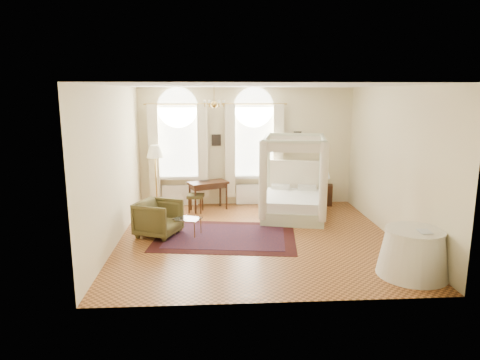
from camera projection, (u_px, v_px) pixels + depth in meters
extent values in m
plane|color=#AD6732|center=(256.00, 238.00, 9.49)|extent=(6.00, 6.00, 0.00)
plane|color=beige|center=(246.00, 147.00, 12.09)|extent=(6.00, 0.00, 6.00)
plane|color=beige|center=(278.00, 198.00, 6.22)|extent=(6.00, 0.00, 6.00)
plane|color=beige|center=(115.00, 166.00, 8.97)|extent=(0.00, 6.00, 6.00)
plane|color=beige|center=(394.00, 163.00, 9.34)|extent=(0.00, 6.00, 6.00)
plane|color=white|center=(258.00, 86.00, 8.82)|extent=(6.00, 6.00, 0.00)
cube|color=white|center=(179.00, 142.00, 11.91)|extent=(1.10, 0.04, 1.90)
cylinder|color=white|center=(178.00, 108.00, 11.72)|extent=(1.10, 0.04, 1.10)
cube|color=white|center=(179.00, 178.00, 12.03)|extent=(1.32, 0.24, 0.08)
cube|color=#EEE8C5|center=(154.00, 152.00, 11.76)|extent=(0.28, 0.14, 2.60)
cube|color=#EEE8C5|center=(203.00, 152.00, 11.84)|extent=(0.28, 0.14, 2.60)
cube|color=white|center=(180.00, 195.00, 12.15)|extent=(1.00, 0.12, 0.58)
cube|color=white|center=(254.00, 142.00, 12.04)|extent=(1.10, 0.04, 1.90)
cylinder|color=white|center=(254.00, 108.00, 11.85)|extent=(1.10, 0.04, 1.10)
cube|color=white|center=(254.00, 177.00, 12.15)|extent=(1.32, 0.24, 0.08)
cube|color=#EEE8C5|center=(230.00, 151.00, 11.89)|extent=(0.28, 0.14, 2.60)
cube|color=#EEE8C5|center=(278.00, 151.00, 11.97)|extent=(0.28, 0.14, 2.60)
cube|color=white|center=(253.00, 194.00, 12.28)|extent=(1.00, 0.12, 0.58)
cylinder|color=#AD8539|center=(214.00, 95.00, 9.98)|extent=(0.02, 0.02, 0.40)
sphere|color=#AD8539|center=(214.00, 105.00, 10.03)|extent=(0.16, 0.16, 0.16)
sphere|color=beige|center=(224.00, 102.00, 10.03)|extent=(0.07, 0.07, 0.07)
sphere|color=beige|center=(219.00, 101.00, 10.21)|extent=(0.07, 0.07, 0.07)
sphere|color=beige|center=(210.00, 101.00, 10.19)|extent=(0.07, 0.07, 0.07)
sphere|color=beige|center=(205.00, 102.00, 10.00)|extent=(0.07, 0.07, 0.07)
sphere|color=beige|center=(209.00, 102.00, 9.82)|extent=(0.07, 0.07, 0.07)
sphere|color=beige|center=(219.00, 102.00, 9.83)|extent=(0.07, 0.07, 0.07)
cube|color=black|center=(216.00, 140.00, 11.97)|extent=(0.26, 0.03, 0.32)
cube|color=black|center=(298.00, 136.00, 12.09)|extent=(0.22, 0.03, 0.26)
cube|color=beige|center=(293.00, 211.00, 11.04)|extent=(1.86, 2.14, 0.32)
cube|color=white|center=(293.00, 200.00, 10.98)|extent=(1.76, 2.03, 0.25)
cube|color=#EEE8C5|center=(294.00, 180.00, 11.78)|extent=(1.50, 0.38, 1.07)
cube|color=beige|center=(269.00, 171.00, 11.82)|extent=(0.09, 0.09, 2.05)
cube|color=beige|center=(320.00, 172.00, 11.62)|extent=(0.09, 0.09, 2.05)
cube|color=beige|center=(263.00, 184.00, 10.11)|extent=(0.09, 0.09, 2.05)
cube|color=beige|center=(323.00, 186.00, 9.91)|extent=(0.09, 0.09, 2.05)
cube|color=beige|center=(295.00, 134.00, 11.52)|extent=(1.50, 0.38, 0.07)
cube|color=beige|center=(294.00, 142.00, 9.80)|extent=(1.50, 0.38, 0.07)
cube|color=beige|center=(266.00, 137.00, 10.76)|extent=(0.45, 1.85, 0.07)
cube|color=beige|center=(323.00, 138.00, 10.56)|extent=(0.45, 1.85, 0.07)
cube|color=#EEE8C5|center=(295.00, 139.00, 11.54)|extent=(1.54, 0.35, 0.25)
cube|color=#EEE8C5|center=(294.00, 147.00, 9.83)|extent=(1.54, 0.35, 0.25)
cube|color=#EEE8C5|center=(266.00, 142.00, 10.78)|extent=(0.42, 1.89, 0.25)
cube|color=#EEE8C5|center=(323.00, 143.00, 10.59)|extent=(0.42, 1.89, 0.25)
cylinder|color=#EEE8C5|center=(263.00, 181.00, 10.09)|extent=(0.20, 0.20, 1.87)
cylinder|color=#EEE8C5|center=(323.00, 183.00, 9.90)|extent=(0.20, 0.20, 1.87)
cube|color=#351C0E|center=(325.00, 195.00, 12.20)|extent=(0.49, 0.46, 0.59)
cylinder|color=#AD8539|center=(325.00, 181.00, 12.10)|extent=(0.12, 0.12, 0.20)
cone|color=beige|center=(325.00, 174.00, 12.06)|extent=(0.28, 0.28, 0.22)
cube|color=#351C0E|center=(208.00, 183.00, 11.61)|extent=(1.17, 0.92, 0.06)
cube|color=#351C0E|center=(208.00, 186.00, 11.63)|extent=(1.03, 0.78, 0.10)
cylinder|color=#351C0E|center=(190.00, 197.00, 11.67)|extent=(0.05, 0.05, 0.73)
cylinder|color=#351C0E|center=(220.00, 193.00, 12.08)|extent=(0.05, 0.05, 0.73)
cylinder|color=#351C0E|center=(195.00, 200.00, 11.30)|extent=(0.05, 0.05, 0.73)
cylinder|color=#351C0E|center=(227.00, 196.00, 11.72)|extent=(0.05, 0.05, 0.73)
imported|color=black|center=(205.00, 181.00, 11.68)|extent=(0.34, 0.28, 0.02)
cube|color=#4B4420|center=(196.00, 196.00, 11.44)|extent=(0.47, 0.47, 0.08)
cylinder|color=#351C0E|center=(189.00, 206.00, 11.34)|extent=(0.04, 0.04, 0.40)
cylinder|color=#351C0E|center=(201.00, 206.00, 11.32)|extent=(0.04, 0.04, 0.40)
cylinder|color=#351C0E|center=(191.00, 203.00, 11.65)|extent=(0.04, 0.04, 0.40)
cylinder|color=#351C0E|center=(203.00, 203.00, 11.63)|extent=(0.04, 0.04, 0.40)
imported|color=#473F1E|center=(159.00, 218.00, 9.55)|extent=(1.15, 1.13, 0.80)
cube|color=white|center=(188.00, 219.00, 9.61)|extent=(0.68, 0.59, 0.02)
cylinder|color=#AD8539|center=(175.00, 228.00, 9.59)|extent=(0.02, 0.02, 0.38)
cylinder|color=#AD8539|center=(194.00, 230.00, 9.41)|extent=(0.02, 0.02, 0.38)
cylinder|color=#AD8539|center=(182.00, 224.00, 9.88)|extent=(0.02, 0.02, 0.38)
cylinder|color=#AD8539|center=(201.00, 226.00, 9.71)|extent=(0.02, 0.02, 0.38)
cylinder|color=#AD8539|center=(157.00, 208.00, 11.81)|extent=(0.31, 0.31, 0.03)
cylinder|color=#AD8539|center=(156.00, 181.00, 11.66)|extent=(0.04, 0.04, 1.56)
cone|color=beige|center=(155.00, 151.00, 11.49)|extent=(0.46, 0.46, 0.33)
cube|color=#380D0D|center=(226.00, 236.00, 9.55)|extent=(3.34, 2.60, 0.01)
cube|color=black|center=(226.00, 236.00, 9.55)|extent=(2.80, 2.06, 0.01)
cone|color=white|center=(413.00, 254.00, 7.48)|extent=(1.22, 1.22, 0.79)
cylinder|color=white|center=(415.00, 231.00, 7.39)|extent=(1.00, 1.00, 0.04)
imported|color=black|center=(419.00, 232.00, 7.24)|extent=(0.21, 0.27, 0.02)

